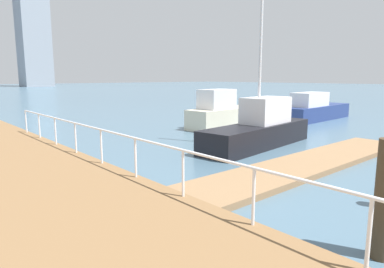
# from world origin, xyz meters

# --- Properties ---
(ground_plane) EXTENTS (300.00, 300.00, 0.00)m
(ground_plane) POSITION_xyz_m (0.00, 20.00, 0.00)
(ground_plane) COLOR slate
(floating_dock) EXTENTS (12.14, 2.00, 0.18)m
(floating_dock) POSITION_xyz_m (2.57, 11.48, 0.09)
(floating_dock) COLOR #93704C
(floating_dock) RESTS_ON ground_plane
(boardwalk_railing) EXTENTS (0.06, 27.63, 1.08)m
(boardwalk_railing) POSITION_xyz_m (-3.15, 9.14, 1.26)
(boardwalk_railing) COLOR white
(boardwalk_railing) RESTS_ON boardwalk
(dock_piling_3) EXTENTS (0.29, 0.29, 1.79)m
(dock_piling_3) POSITION_xyz_m (6.69, 17.46, 0.90)
(dock_piling_3) COLOR brown
(dock_piling_3) RESTS_ON ground_plane
(moored_boat_0) EXTENTS (7.28, 2.18, 1.97)m
(moored_boat_0) POSITION_xyz_m (14.66, 18.04, 0.75)
(moored_boat_0) COLOR navy
(moored_boat_0) RESTS_ON ground_plane
(moored_boat_2) EXTENTS (6.77, 2.44, 8.61)m
(moored_boat_2) POSITION_xyz_m (4.22, 14.75, 0.79)
(moored_boat_2) COLOR black
(moored_boat_2) RESTS_ON ground_plane
(moored_boat_4) EXTENTS (5.36, 2.14, 2.31)m
(moored_boat_4) POSITION_xyz_m (7.04, 19.76, 0.86)
(moored_boat_4) COLOR beige
(moored_boat_4) RESTS_ON ground_plane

